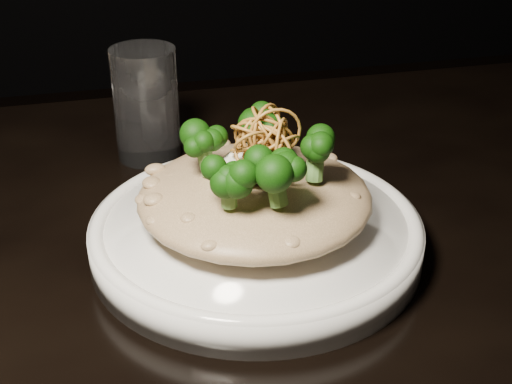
# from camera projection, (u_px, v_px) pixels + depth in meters

# --- Properties ---
(table) EXTENTS (1.10, 0.80, 0.75)m
(table) POSITION_uv_depth(u_px,v_px,m) (234.00, 342.00, 0.62)
(table) COLOR black
(table) RESTS_ON ground
(plate) EXTENTS (0.27, 0.27, 0.03)m
(plate) POSITION_uv_depth(u_px,v_px,m) (256.00, 235.00, 0.59)
(plate) COLOR white
(plate) RESTS_ON table
(risotto) EXTENTS (0.19, 0.19, 0.04)m
(risotto) POSITION_uv_depth(u_px,v_px,m) (255.00, 197.00, 0.57)
(risotto) COLOR brown
(risotto) RESTS_ON plate
(broccoli) EXTENTS (0.14, 0.14, 0.05)m
(broccoli) POSITION_uv_depth(u_px,v_px,m) (255.00, 150.00, 0.55)
(broccoli) COLOR black
(broccoli) RESTS_ON risotto
(cheese) EXTENTS (0.06, 0.06, 0.02)m
(cheese) POSITION_uv_depth(u_px,v_px,m) (259.00, 164.00, 0.56)
(cheese) COLOR silver
(cheese) RESTS_ON risotto
(shallots) EXTENTS (0.05, 0.05, 0.03)m
(shallots) POSITION_uv_depth(u_px,v_px,m) (264.00, 137.00, 0.54)
(shallots) COLOR #905F1E
(shallots) RESTS_ON cheese
(drinking_glass) EXTENTS (0.08, 0.08, 0.12)m
(drinking_glass) POSITION_uv_depth(u_px,v_px,m) (146.00, 104.00, 0.73)
(drinking_glass) COLOR silver
(drinking_glass) RESTS_ON table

